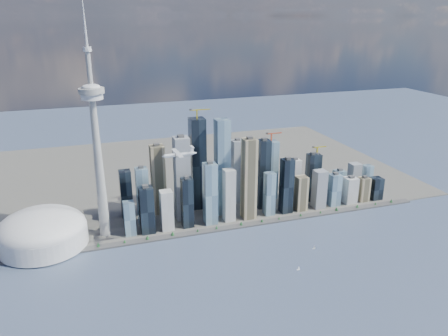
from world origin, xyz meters
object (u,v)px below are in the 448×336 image
object	(u,v)px
sailboat_west	(299,268)
sailboat_east	(314,248)
needle_tower	(97,143)
dome_stadium	(42,231)
airplane	(179,154)

from	to	relation	value
sailboat_west	sailboat_east	world-z (taller)	sailboat_west
needle_tower	sailboat_west	xyz separation A→B (m)	(378.40, -287.62, -232.54)
dome_stadium	airplane	bearing A→B (deg)	-24.64
needle_tower	sailboat_west	size ratio (longest dim) A/B	53.54
dome_stadium	sailboat_east	size ratio (longest dim) A/B	19.88
needle_tower	sailboat_east	xyz separation A→B (m)	(453.97, -219.27, -232.61)
dome_stadium	sailboat_east	bearing A→B (deg)	-19.41
dome_stadium	airplane	distance (m)	384.27
dome_stadium	sailboat_west	distance (m)	589.16
dome_stadium	sailboat_west	world-z (taller)	dome_stadium
airplane	sailboat_west	world-z (taller)	airplane
airplane	dome_stadium	bearing A→B (deg)	152.92
needle_tower	airplane	bearing A→B (deg)	-42.75
dome_stadium	airplane	size ratio (longest dim) A/B	2.67
sailboat_west	airplane	bearing A→B (deg)	150.97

